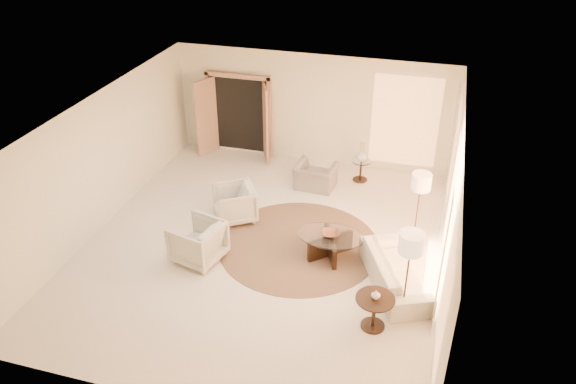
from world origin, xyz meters
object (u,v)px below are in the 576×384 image
(armchair_left, at_px, (235,202))
(floor_lamp_near, at_px, (421,185))
(armchair_right, at_px, (198,240))
(end_table, at_px, (374,307))
(end_vase, at_px, (376,295))
(side_table, at_px, (361,168))
(bowl, at_px, (331,234))
(side_vase, at_px, (362,155))
(coffee_table, at_px, (330,243))
(accent_chair, at_px, (316,172))
(floor_lamp_far, at_px, (411,247))
(sofa, at_px, (395,271))

(armchair_left, distance_m, floor_lamp_near, 3.92)
(armchair_right, xyz_separation_m, end_table, (3.54, -0.93, -0.03))
(armchair_left, xyz_separation_m, end_table, (3.36, -2.48, -0.01))
(armchair_left, bearing_deg, end_vase, 21.29)
(side_table, relative_size, bowl, 1.56)
(bowl, relative_size, side_vase, 1.25)
(armchair_right, distance_m, coffee_table, 2.57)
(accent_chair, bearing_deg, armchair_right, 70.01)
(floor_lamp_far, distance_m, bowl, 2.24)
(sofa, distance_m, armchair_left, 3.79)
(side_table, bearing_deg, accent_chair, -146.58)
(bowl, relative_size, end_vase, 2.18)
(end_vase, bearing_deg, sofa, 80.30)
(floor_lamp_near, bearing_deg, side_vase, 122.78)
(end_vase, bearing_deg, armchair_left, 143.62)
(sofa, xyz_separation_m, end_vase, (-0.20, -1.20, 0.39))
(armchair_right, distance_m, side_vase, 4.71)
(armchair_left, distance_m, floor_lamp_far, 4.45)
(coffee_table, relative_size, side_vase, 5.64)
(armchair_left, xyz_separation_m, coffee_table, (2.26, -0.74, -0.12))
(end_table, relative_size, end_vase, 4.07)
(end_table, height_order, end_vase, end_vase)
(bowl, bearing_deg, sofa, -22.33)
(floor_lamp_far, distance_m, side_vase, 4.81)
(floor_lamp_near, distance_m, side_vase, 2.81)
(sofa, xyz_separation_m, floor_lamp_near, (0.24, 1.43, 1.05))
(bowl, bearing_deg, end_table, -57.49)
(end_vase, bearing_deg, armchair_right, 165.28)
(side_table, bearing_deg, armchair_left, -133.66)
(armchair_right, relative_size, side_table, 1.66)
(armchair_right, bearing_deg, end_vase, 89.01)
(floor_lamp_near, distance_m, floor_lamp_far, 2.23)
(side_table, distance_m, floor_lamp_far, 4.88)
(coffee_table, height_order, floor_lamp_far, floor_lamp_far)
(end_vase, relative_size, side_vase, 0.57)
(end_table, bearing_deg, floor_lamp_near, 80.49)
(sofa, bearing_deg, end_vase, 145.48)
(armchair_left, xyz_separation_m, floor_lamp_far, (3.80, -2.08, 1.01))
(coffee_table, bearing_deg, end_vase, -57.49)
(floor_lamp_near, xyz_separation_m, bowl, (-1.54, -0.89, -0.83))
(armchair_left, relative_size, accent_chair, 0.92)
(floor_lamp_near, bearing_deg, armchair_right, -156.91)
(sofa, xyz_separation_m, armchair_left, (-3.57, 1.28, 0.13))
(floor_lamp_far, xyz_separation_m, bowl, (-1.54, 1.34, -0.92))
(side_table, height_order, floor_lamp_near, floor_lamp_near)
(sofa, distance_m, accent_chair, 3.79)
(side_table, relative_size, floor_lamp_near, 0.34)
(end_table, height_order, side_vase, side_vase)
(accent_chair, height_order, end_table, accent_chair)
(end_table, distance_m, bowl, 2.06)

